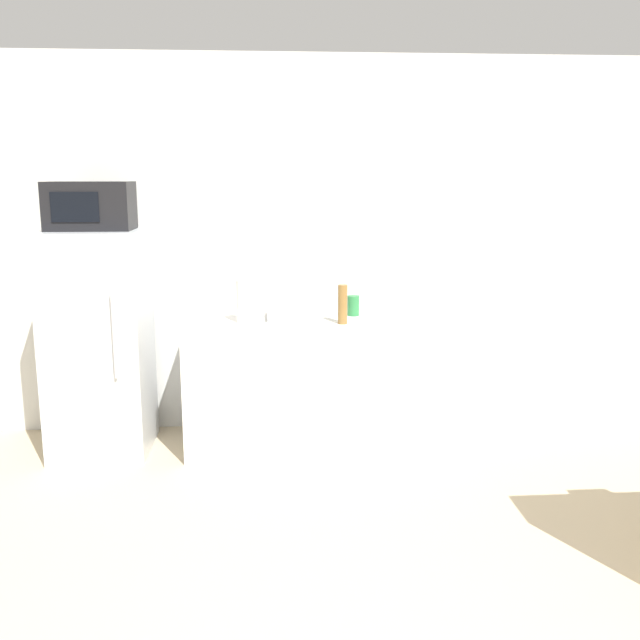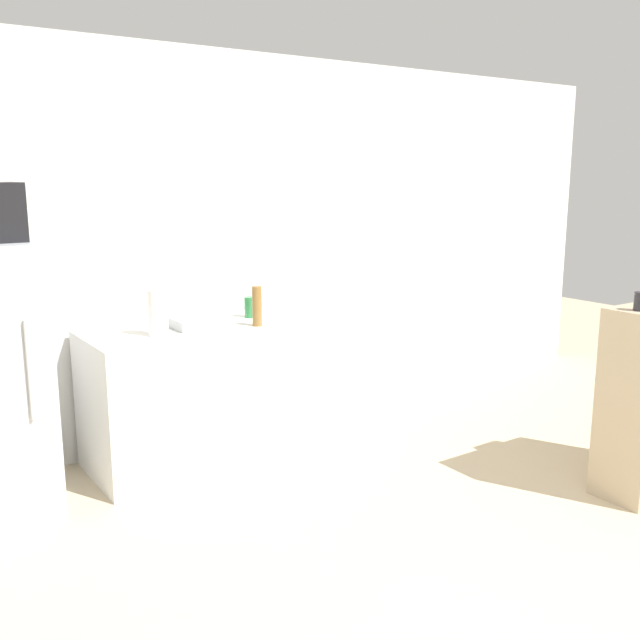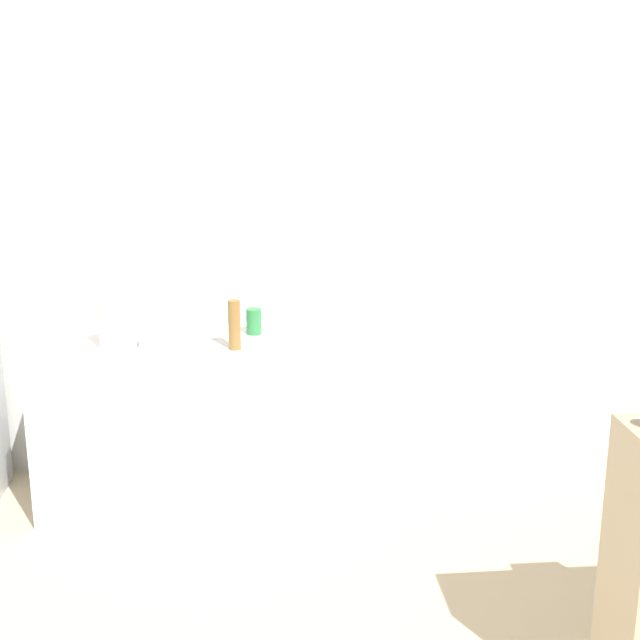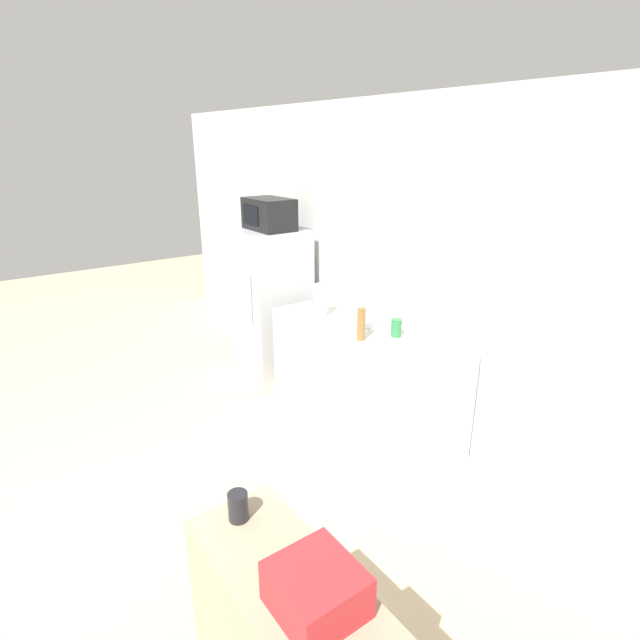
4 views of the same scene
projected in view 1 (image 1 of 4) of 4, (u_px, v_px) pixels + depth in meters
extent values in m
cube|color=silver|center=(301.00, 247.00, 5.02)|extent=(8.00, 0.06, 2.60)
cube|color=silver|center=(99.00, 343.00, 4.62)|extent=(0.61, 0.63, 1.46)
cylinder|color=#B7B7BC|center=(114.00, 337.00, 4.29)|extent=(0.02, 0.02, 0.51)
cube|color=black|center=(90.00, 206.00, 4.44)|extent=(0.52, 0.33, 0.30)
cube|color=black|center=(75.00, 207.00, 4.27)|extent=(0.28, 0.01, 0.18)
cube|color=silver|center=(315.00, 381.00, 4.79)|extent=(1.70, 0.68, 0.86)
cube|color=#9EA3A8|center=(295.00, 313.00, 4.72)|extent=(0.36, 0.30, 0.06)
cylinder|color=olive|center=(343.00, 304.00, 4.52)|extent=(0.06, 0.06, 0.25)
cylinder|color=#2D7F42|center=(353.00, 306.00, 4.80)|extent=(0.08, 0.08, 0.14)
cylinder|color=white|center=(245.00, 301.00, 4.55)|extent=(0.11, 0.11, 0.28)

